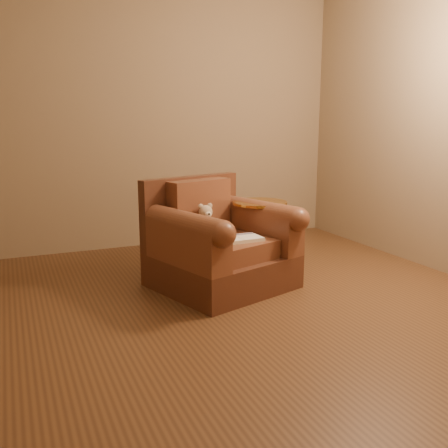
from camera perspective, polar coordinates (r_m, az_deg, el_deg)
name	(u,v)px	position (r m, az deg, el deg)	size (l,w,h in m)	color
floor	(232,311)	(3.42, 0.88, -9.86)	(4.00, 4.00, 0.00)	#57361D
room	(232,44)	(3.21, 0.98, 19.87)	(4.02, 4.02, 2.71)	#866F52
armchair	(218,245)	(3.83, -0.67, -2.47)	(1.13, 1.10, 0.82)	#502A1A
teddy_bear	(207,223)	(3.82, -1.98, 0.08)	(0.18, 0.21, 0.25)	tan
guidebook	(238,239)	(3.67, 1.64, -1.70)	(0.35, 0.22, 0.03)	beige
side_table	(259,236)	(4.09, 4.05, -1.36)	(0.44, 0.44, 0.62)	#C18835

